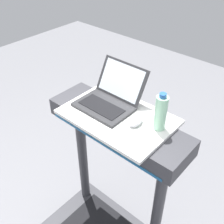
% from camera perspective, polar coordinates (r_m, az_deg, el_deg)
% --- Properties ---
extents(desk_board, '(0.63, 0.42, 0.02)m').
position_cam_1_polar(desk_board, '(1.58, 1.20, -0.93)').
color(desk_board, white).
rests_on(desk_board, treadmill_base).
extents(laptop, '(0.33, 0.33, 0.22)m').
position_cam_1_polar(laptop, '(1.64, -0.55, 2.93)').
color(laptop, '#2D2D30').
rests_on(laptop, desk_board).
extents(computer_mouse, '(0.07, 0.10, 0.03)m').
position_cam_1_polar(computer_mouse, '(1.50, 4.95, -2.01)').
color(computer_mouse, '#B2B2B7').
rests_on(computer_mouse, desk_board).
extents(water_bottle, '(0.07, 0.07, 0.22)m').
position_cam_1_polar(water_bottle, '(1.45, 10.03, -0.11)').
color(water_bottle, '#9EDBB2').
rests_on(water_bottle, desk_board).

